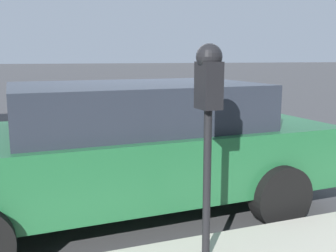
# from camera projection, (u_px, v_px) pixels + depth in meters

# --- Properties ---
(ground_plane) EXTENTS (220.00, 220.00, 0.00)m
(ground_plane) POSITION_uv_depth(u_px,v_px,m) (153.00, 179.00, 5.59)
(ground_plane) COLOR #424244
(parking_meter) EXTENTS (0.21, 0.19, 1.63)m
(parking_meter) POSITION_uv_depth(u_px,v_px,m) (208.00, 97.00, 2.83)
(parking_meter) COLOR black
(parking_meter) RESTS_ON sidewalk
(car_green) EXTENTS (2.14, 4.59, 1.43)m
(car_green) POSITION_uv_depth(u_px,v_px,m) (124.00, 145.00, 4.23)
(car_green) COLOR #1E5B33
(car_green) RESTS_ON ground_plane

